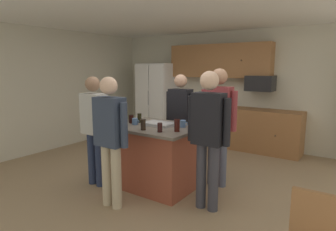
{
  "coord_description": "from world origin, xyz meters",
  "views": [
    {
      "loc": [
        2.46,
        -3.63,
        1.8
      ],
      "look_at": [
        -0.04,
        0.02,
        1.05
      ],
      "focal_mm": 31.05,
      "sensor_mm": 36.0,
      "label": 1
    }
  ],
  "objects_px": {
    "glass_pilsner": "(131,119)",
    "person_host_foreground": "(94,124)",
    "glass_stout_tall": "(160,127)",
    "serving_tray": "(159,124)",
    "glass_short_whisky": "(143,125)",
    "mug_ceramic_white": "(183,124)",
    "person_guest_by_door": "(208,131)",
    "kitchen_island": "(157,156)",
    "glass_dark_ale": "(177,125)",
    "microwave_over_range": "(260,83)",
    "tumbler_amber": "(139,118)",
    "person_elder_center": "(218,119)",
    "mug_blue_stoneware": "(135,121)",
    "person_guest_right": "(180,116)",
    "refrigerator": "(157,100)",
    "person_guest_left": "(110,134)"
  },
  "relations": [
    {
      "from": "glass_pilsner",
      "to": "person_host_foreground",
      "type": "bearing_deg",
      "value": -129.73
    },
    {
      "from": "glass_stout_tall",
      "to": "serving_tray",
      "type": "relative_size",
      "value": 0.28
    },
    {
      "from": "glass_short_whisky",
      "to": "mug_ceramic_white",
      "type": "xyz_separation_m",
      "value": [
        0.35,
        0.46,
        -0.02
      ]
    },
    {
      "from": "person_guest_by_door",
      "to": "glass_pilsner",
      "type": "height_order",
      "value": "person_guest_by_door"
    },
    {
      "from": "serving_tray",
      "to": "kitchen_island",
      "type": "bearing_deg",
      "value": -96.12
    },
    {
      "from": "glass_stout_tall",
      "to": "glass_dark_ale",
      "type": "distance_m",
      "value": 0.23
    },
    {
      "from": "microwave_over_range",
      "to": "mug_ceramic_white",
      "type": "distance_m",
      "value": 2.7
    },
    {
      "from": "mug_ceramic_white",
      "to": "glass_dark_ale",
      "type": "distance_m",
      "value": 0.3
    },
    {
      "from": "kitchen_island",
      "to": "tumbler_amber",
      "type": "height_order",
      "value": "tumbler_amber"
    },
    {
      "from": "kitchen_island",
      "to": "person_elder_center",
      "type": "xyz_separation_m",
      "value": [
        0.73,
        0.56,
        0.56
      ]
    },
    {
      "from": "mug_blue_stoneware",
      "to": "serving_tray",
      "type": "height_order",
      "value": "mug_blue_stoneware"
    },
    {
      "from": "person_elder_center",
      "to": "glass_pilsner",
      "type": "relative_size",
      "value": 14.15
    },
    {
      "from": "glass_pilsner",
      "to": "glass_dark_ale",
      "type": "distance_m",
      "value": 0.91
    },
    {
      "from": "glass_pilsner",
      "to": "microwave_over_range",
      "type": "bearing_deg",
      "value": 68.77
    },
    {
      "from": "person_guest_right",
      "to": "mug_ceramic_white",
      "type": "height_order",
      "value": "person_guest_right"
    },
    {
      "from": "person_elder_center",
      "to": "tumbler_amber",
      "type": "relative_size",
      "value": 12.39
    },
    {
      "from": "glass_pilsner",
      "to": "mug_ceramic_white",
      "type": "bearing_deg",
      "value": 11.96
    },
    {
      "from": "refrigerator",
      "to": "microwave_over_range",
      "type": "distance_m",
      "value": 2.65
    },
    {
      "from": "kitchen_island",
      "to": "glass_short_whisky",
      "type": "bearing_deg",
      "value": -86.55
    },
    {
      "from": "microwave_over_range",
      "to": "person_elder_center",
      "type": "relative_size",
      "value": 0.32
    },
    {
      "from": "person_guest_left",
      "to": "glass_dark_ale",
      "type": "height_order",
      "value": "person_guest_left"
    },
    {
      "from": "glass_dark_ale",
      "to": "glass_stout_tall",
      "type": "bearing_deg",
      "value": -139.91
    },
    {
      "from": "tumbler_amber",
      "to": "glass_dark_ale",
      "type": "bearing_deg",
      "value": -13.93
    },
    {
      "from": "microwave_over_range",
      "to": "person_guest_left",
      "type": "bearing_deg",
      "value": -101.66
    },
    {
      "from": "person_guest_left",
      "to": "mug_ceramic_white",
      "type": "distance_m",
      "value": 1.08
    },
    {
      "from": "person_guest_right",
      "to": "mug_ceramic_white",
      "type": "distance_m",
      "value": 0.85
    },
    {
      "from": "refrigerator",
      "to": "tumbler_amber",
      "type": "bearing_deg",
      "value": -58.73
    },
    {
      "from": "person_elder_center",
      "to": "glass_dark_ale",
      "type": "bearing_deg",
      "value": 31.35
    },
    {
      "from": "microwave_over_range",
      "to": "person_guest_right",
      "type": "xyz_separation_m",
      "value": [
        -0.75,
        -1.95,
        -0.49
      ]
    },
    {
      "from": "microwave_over_range",
      "to": "person_host_foreground",
      "type": "relative_size",
      "value": 0.34
    },
    {
      "from": "tumbler_amber",
      "to": "serving_tray",
      "type": "relative_size",
      "value": 0.33
    },
    {
      "from": "microwave_over_range",
      "to": "person_elder_center",
      "type": "xyz_separation_m",
      "value": [
        0.08,
        -2.22,
        -0.42
      ]
    },
    {
      "from": "mug_blue_stoneware",
      "to": "glass_short_whisky",
      "type": "height_order",
      "value": "glass_short_whisky"
    },
    {
      "from": "glass_stout_tall",
      "to": "mug_blue_stoneware",
      "type": "bearing_deg",
      "value": 162.61
    },
    {
      "from": "kitchen_island",
      "to": "person_guest_by_door",
      "type": "distance_m",
      "value": 1.11
    },
    {
      "from": "refrigerator",
      "to": "serving_tray",
      "type": "xyz_separation_m",
      "value": [
        1.96,
        -2.61,
        0.02
      ]
    },
    {
      "from": "person_guest_by_door",
      "to": "glass_pilsner",
      "type": "distance_m",
      "value": 1.41
    },
    {
      "from": "glass_stout_tall",
      "to": "glass_pilsner",
      "type": "height_order",
      "value": "glass_pilsner"
    },
    {
      "from": "person_guest_by_door",
      "to": "glass_short_whisky",
      "type": "xyz_separation_m",
      "value": [
        -0.92,
        -0.13,
        -0.0
      ]
    },
    {
      "from": "mug_blue_stoneware",
      "to": "glass_pilsner",
      "type": "bearing_deg",
      "value": 152.75
    },
    {
      "from": "microwave_over_range",
      "to": "glass_stout_tall",
      "type": "relative_size",
      "value": 4.52
    },
    {
      "from": "glass_short_whisky",
      "to": "microwave_over_range",
      "type": "bearing_deg",
      "value": 78.65
    },
    {
      "from": "person_guest_right",
      "to": "mug_blue_stoneware",
      "type": "bearing_deg",
      "value": -19.93
    },
    {
      "from": "glass_stout_tall",
      "to": "serving_tray",
      "type": "xyz_separation_m",
      "value": [
        -0.27,
        0.35,
        -0.04
      ]
    },
    {
      "from": "person_guest_left",
      "to": "serving_tray",
      "type": "distance_m",
      "value": 0.89
    },
    {
      "from": "glass_stout_tall",
      "to": "person_guest_by_door",
      "type": "bearing_deg",
      "value": 8.03
    },
    {
      "from": "mug_ceramic_white",
      "to": "refrigerator",
      "type": "bearing_deg",
      "value": 132.62
    },
    {
      "from": "person_guest_by_door",
      "to": "person_elder_center",
      "type": "relative_size",
      "value": 0.99
    },
    {
      "from": "person_guest_left",
      "to": "glass_short_whisky",
      "type": "relative_size",
      "value": 11.04
    },
    {
      "from": "person_host_foreground",
      "to": "glass_stout_tall",
      "type": "relative_size",
      "value": 13.38
    }
  ]
}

